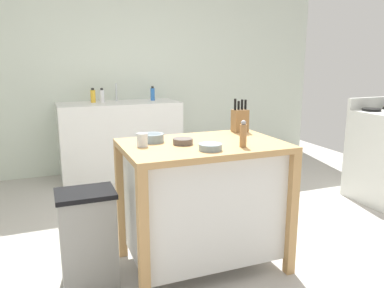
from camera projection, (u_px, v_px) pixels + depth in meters
The scene contains 15 objects.
ground_plane at pixel (213, 251), 2.91m from camera, with size 6.30×6.30×0.00m, color #ADA8A0.
wall_back at pixel (132, 69), 4.93m from camera, with size 5.30×0.10×2.60m, color silver.
kitchen_island at pixel (203, 198), 2.63m from camera, with size 1.07×0.71×0.88m.
knife_block at pixel (240, 120), 2.90m from camera, with size 0.11×0.09×0.25m.
bowl_stoneware_deep at pixel (153, 138), 2.56m from camera, with size 0.15×0.15×0.06m.
bowl_ceramic_small at pixel (210, 147), 2.34m from camera, with size 0.14×0.14×0.04m.
bowl_ceramic_wide at pixel (183, 141), 2.50m from camera, with size 0.13×0.13×0.04m.
drinking_cup at pixel (142, 140), 2.43m from camera, with size 0.07×0.07×0.09m.
pepper_grinder at pixel (243, 134), 2.41m from camera, with size 0.04×0.04×0.17m.
trash_bin at pixel (88, 238), 2.43m from camera, with size 0.36×0.28×0.63m.
sink_counter at pixel (120, 139), 4.71m from camera, with size 1.43×0.60×0.92m.
sink_faucet at pixel (116, 92), 4.71m from camera, with size 0.02×0.02×0.22m.
bottle_hand_soap at pixel (153, 94), 4.79m from camera, with size 0.05×0.05×0.18m.
bottle_dish_soap at pixel (93, 96), 4.57m from camera, with size 0.06×0.06×0.17m.
bottle_spray_cleaner at pixel (102, 96), 4.58m from camera, with size 0.05×0.05×0.17m.
Camera 1 is at (-1.12, -2.42, 1.43)m, focal length 35.80 mm.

